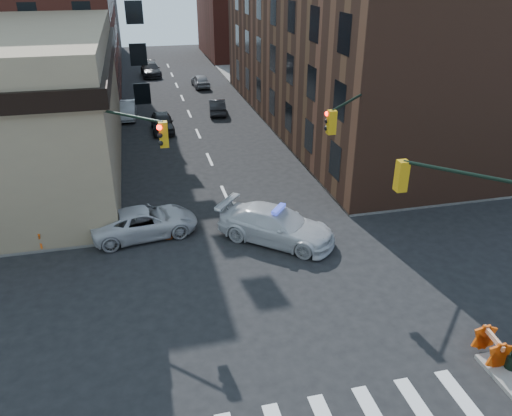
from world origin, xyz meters
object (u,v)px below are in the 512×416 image
police_car (276,225)px  pickup (145,222)px  barrel_road (261,223)px  pedestrian_a (26,229)px  barricade_se_a (491,346)px  parked_car_wfar (126,110)px  pedestrian_b (5,233)px  parked_car_enear (217,106)px  barricade_nw_a (50,236)px  parked_car_wnear (162,122)px  barrel_bank (167,229)px

police_car → pickup: police_car is taller
barrel_road → pedestrian_a: bearing=175.3°
pedestrian_a → barricade_se_a: (16.63, -11.70, -0.50)m
parked_car_wfar → barricade_se_a: size_ratio=3.60×
pedestrian_b → pickup: bearing=9.9°
parked_car_enear → pedestrian_b: bearing=64.1°
police_car → pickup: 6.60m
barrel_road → barricade_nw_a: (-10.21, 0.85, 0.11)m
pedestrian_a → barricade_se_a: bearing=-26.5°
parked_car_wnear → pedestrian_b: bearing=-116.5°
parked_car_wfar → barricade_se_a: 35.64m
parked_car_wnear → barrel_bank: size_ratio=4.54×
parked_car_wnear → pedestrian_a: pedestrian_a is taller
pedestrian_a → barricade_se_a: pedestrian_a is taller
pickup → barricade_nw_a: size_ratio=4.13×
police_car → parked_car_wfar: (-6.98, 23.87, -0.11)m
pickup → barricade_nw_a: (-4.47, -0.18, -0.10)m
pedestrian_a → barricade_nw_a: pedestrian_a is taller
barrel_bank → barricade_nw_a: size_ratio=0.75×
pedestrian_a → barrel_road: size_ratio=1.86×
barricade_se_a → barricade_nw_a: bearing=59.2°
pickup → pedestrian_a: (-5.45, -0.12, 0.38)m
barricade_se_a → parked_car_wnear: bearing=23.2°
parked_car_wfar → barrel_road: parked_car_wfar is taller
pedestrian_b → pedestrian_a: bearing=1.3°
barrel_bank → parked_car_wfar: bearing=94.6°
police_car → pedestrian_b: 12.89m
parked_car_wfar → parked_car_enear: bearing=0.1°
police_car → barrel_bank: police_car is taller
police_car → barrel_road: (-0.52, 1.06, -0.33)m
police_car → pedestrian_a: (-11.71, 1.97, 0.26)m
parked_car_wnear → parked_car_wfar: size_ratio=0.97×
parked_car_enear → barricade_nw_a: size_ratio=3.17×
parked_car_enear → pedestrian_b: pedestrian_b is taller
parked_car_wnear → parked_car_enear: size_ratio=1.07×
parked_car_wnear → pedestrian_a: bearing=-113.6°
police_car → barrel_bank: size_ratio=6.15×
pickup → barrel_bank: size_ratio=5.53×
parked_car_enear → parked_car_wnear: bearing=45.4°
parked_car_wnear → pedestrian_b: 19.21m
pedestrian_b → barricade_se_a: bearing=-23.7°
pickup → pedestrian_a: 5.46m
parked_car_wnear → barricade_se_a: parked_car_wnear is taller
pedestrian_b → barricade_nw_a: (1.98, -0.21, -0.30)m
parked_car_wnear → barrel_road: (3.66, -18.28, -0.22)m
police_car → pedestrian_b: bearing=119.9°
parked_car_wfar → pedestrian_a: bearing=-99.3°
police_car → barricade_nw_a: bearing=119.3°
barrel_bank → barrel_road: bearing=-6.2°
pedestrian_a → barricade_se_a: 20.34m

